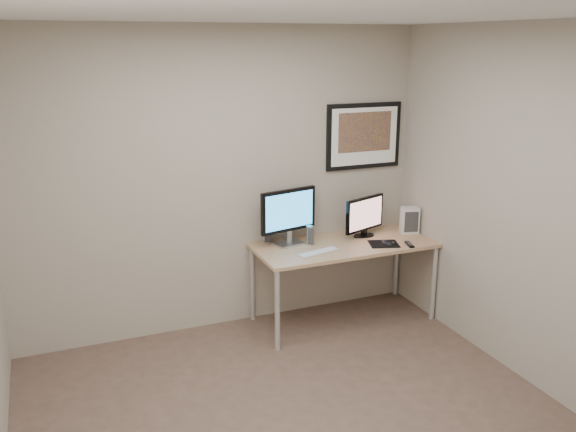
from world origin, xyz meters
name	(u,v)px	position (x,y,z in m)	size (l,w,h in m)	color
floor	(301,426)	(0.00, 0.00, 0.00)	(3.60, 3.60, 0.00)	#4F3D31
room	(275,170)	(0.00, 0.45, 1.64)	(3.60, 3.60, 3.60)	white
desk	(344,251)	(1.00, 1.35, 0.66)	(1.60, 0.70, 0.73)	#966C48
framed_art	(364,136)	(1.35, 1.68, 1.62)	(0.75, 0.04, 0.60)	black
monitor_large	(288,214)	(0.53, 1.51, 1.01)	(0.54, 0.23, 0.50)	#A9A9AD
monitor_tv	(365,216)	(1.26, 1.46, 0.93)	(0.46, 0.19, 0.37)	black
speaker_left	(267,233)	(0.38, 1.64, 0.82)	(0.07, 0.07, 0.19)	#A9A9AD
speaker_right	(310,235)	(0.71, 1.44, 0.82)	(0.07, 0.07, 0.17)	#A9A9AD
keyboard	(319,252)	(0.69, 1.21, 0.74)	(0.39, 0.10, 0.01)	silver
mousepad	(384,244)	(1.32, 1.20, 0.73)	(0.25, 0.22, 0.00)	black
mouse	(388,242)	(1.35, 1.19, 0.75)	(0.05, 0.10, 0.03)	black
remote	(409,244)	(1.51, 1.09, 0.74)	(0.04, 0.15, 0.02)	black
fan_unit	(410,220)	(1.71, 1.40, 0.85)	(0.16, 0.12, 0.24)	silver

